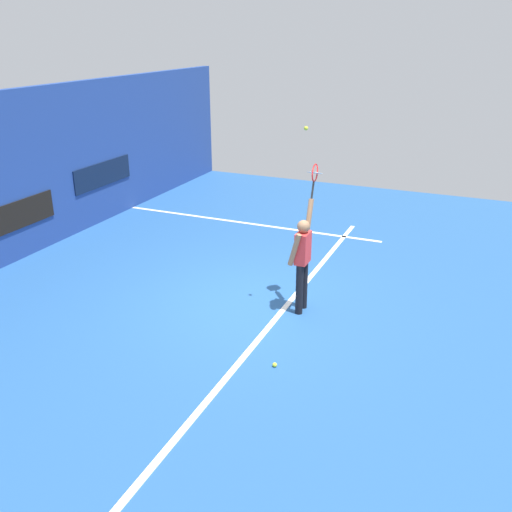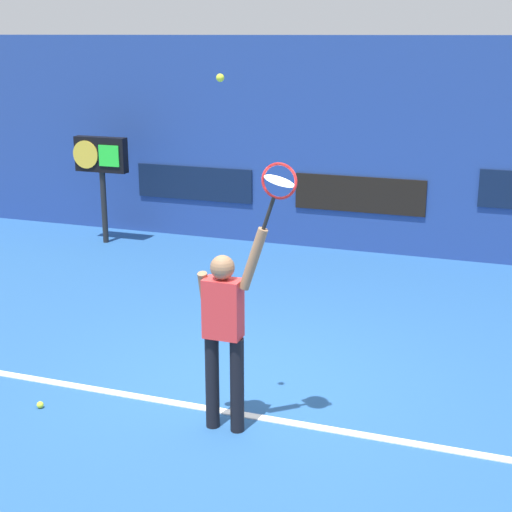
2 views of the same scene
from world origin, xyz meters
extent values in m
plane|color=#23518C|center=(0.00, 0.00, 0.00)|extent=(18.00, 18.00, 0.00)
cube|color=navy|center=(0.00, 5.62, 1.77)|extent=(18.00, 0.20, 3.54)
cube|color=black|center=(0.00, 5.50, 0.98)|extent=(2.20, 0.03, 0.60)
cube|color=#0C1933|center=(-3.00, 5.50, 0.98)|extent=(2.20, 0.03, 0.60)
cube|color=white|center=(0.00, -0.59, 0.01)|extent=(10.00, 0.10, 0.01)
cylinder|color=black|center=(0.00, -0.88, 0.46)|extent=(0.13, 0.13, 0.92)
cylinder|color=black|center=(0.25, -0.88, 0.46)|extent=(0.13, 0.13, 0.92)
cube|color=red|center=(0.12, -0.88, 1.20)|extent=(0.34, 0.20, 0.55)
sphere|color=#8C6647|center=(0.12, -0.88, 1.58)|extent=(0.22, 0.22, 0.22)
cylinder|color=#8C6647|center=(0.41, -0.88, 1.69)|extent=(0.27, 0.09, 0.58)
cylinder|color=#8C6647|center=(-0.08, -0.80, 1.22)|extent=(0.09, 0.23, 0.58)
cylinder|color=black|center=(0.54, -0.88, 2.10)|extent=(0.13, 0.03, 0.30)
torus|color=red|center=(0.64, -0.88, 2.38)|extent=(0.40, 0.02, 0.40)
cylinder|color=silver|center=(0.64, -0.88, 2.38)|extent=(0.25, 0.27, 0.09)
sphere|color=#CCE033|center=(0.11, -0.87, 3.21)|extent=(0.07, 0.07, 0.07)
cylinder|color=black|center=(-4.33, 4.60, 0.63)|extent=(0.10, 0.10, 1.26)
cube|color=black|center=(-4.33, 4.60, 1.56)|extent=(0.95, 0.18, 0.60)
cylinder|color=gold|center=(-4.58, 4.50, 1.56)|extent=(0.48, 0.02, 0.48)
cube|color=#26D833|center=(-4.12, 4.50, 1.56)|extent=(0.38, 0.02, 0.36)
sphere|color=#CCE033|center=(-1.75, -1.11, 0.03)|extent=(0.07, 0.07, 0.07)
camera|label=1|loc=(-8.39, -3.67, 4.65)|focal=39.40mm
camera|label=2|loc=(2.54, -6.85, 3.57)|focal=53.66mm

